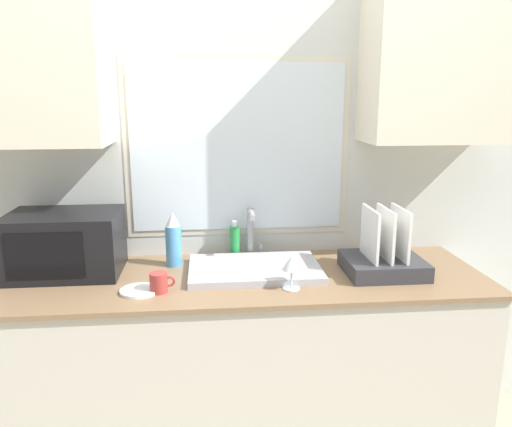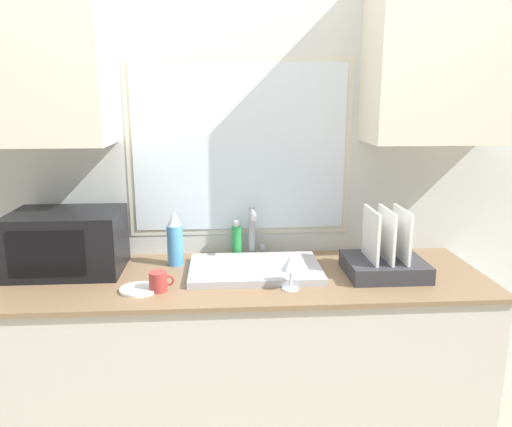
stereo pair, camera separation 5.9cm
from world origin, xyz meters
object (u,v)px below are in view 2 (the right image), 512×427
Objects in this scene: soap_bottle at (237,241)px; mug_near_sink at (159,281)px; microwave at (68,242)px; spray_bottle at (175,239)px; dish_rack at (385,260)px; wine_glass at (291,264)px; faucet at (253,229)px.

mug_near_sink is (-0.32, -0.41, -0.04)m from soap_bottle.
microwave is 1.87× the size of spray_bottle.
dish_rack is 0.45m from wine_glass.
mug_near_sink is at bearing 178.11° from wine_glass.
faucet is 0.52× the size of microwave.
faucet is at bearing -17.63° from soap_bottle.
spray_bottle reaches higher than mug_near_sink.
soap_bottle is 0.53m from mug_near_sink.
microwave is 0.50m from mug_near_sink.
soap_bottle reaches higher than mug_near_sink.
mug_near_sink is 0.71× the size of wine_glass.
dish_rack is (0.55, -0.26, -0.08)m from faucet.
spray_bottle is at bearing 168.19° from dish_rack.
microwave is 0.98m from wine_glass.
dish_rack reaches higher than mug_near_sink.
spray_bottle is 1.77× the size of wine_glass.
microwave is at bearing -173.28° from spray_bottle.
spray_bottle is at bearing -168.42° from faucet.
microwave is 4.63× the size of mug_near_sink.
faucet reaches higher than wine_glass.
microwave is at bearing 163.57° from wine_glass.
dish_rack is 0.96m from mug_near_sink.
dish_rack reaches higher than microwave.
wine_glass reaches higher than mug_near_sink.
faucet is at bearing 44.22° from mug_near_sink.
soap_bottle is (-0.08, 0.02, -0.06)m from faucet.
microwave reaches higher than mug_near_sink.
mug_near_sink is at bearing -127.99° from soap_bottle.
faucet is 1.71× the size of wine_glass.
microwave is at bearing 174.31° from dish_rack.
wine_glass is (0.48, -0.33, -0.02)m from spray_bottle.
faucet reaches higher than soap_bottle.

